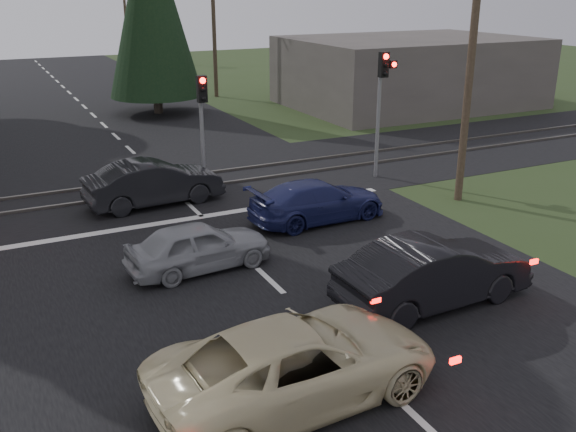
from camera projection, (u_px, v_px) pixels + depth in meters
ground at (329, 336)px, 13.49m from camera, size 120.00×120.00×0.00m
road at (185, 201)px, 21.93m from camera, size 14.00×100.00×0.01m
rail_corridor at (168, 185)px, 23.62m from camera, size 120.00×8.00×0.01m
stop_line at (202, 217)px, 20.41m from camera, size 13.00×0.35×0.00m
rail_near at (174, 190)px, 22.93m from camera, size 120.00×0.12×0.10m
rail_far at (162, 179)px, 24.28m from camera, size 120.00×0.12×0.10m
traffic_signal_right at (383, 90)px, 23.49m from camera, size 0.68×0.48×4.70m
traffic_signal_center at (202, 114)px, 21.96m from camera, size 0.32×0.48×4.10m
utility_pole_near at (471, 59)px, 20.47m from camera, size 1.80×0.26×9.00m
utility_pole_mid at (214, 22)px, 40.73m from camera, size 1.80×0.26×9.00m
utility_pole_far at (125, 9)px, 61.83m from camera, size 1.80×0.26×9.00m
conifer_tree at (151, 4)px, 34.85m from camera, size 5.20×5.20×11.00m
building_right at (409, 72)px, 38.84m from camera, size 14.00×10.00×4.00m
cream_coupe at (296, 362)px, 11.24m from camera, size 5.42×2.78×1.46m
dark_hatchback at (434, 273)px, 14.64m from camera, size 4.79×1.84×1.56m
silver_car at (198, 246)px, 16.47m from camera, size 3.86×1.82×1.28m
blue_sedan at (317, 201)px, 19.90m from camera, size 4.50×2.02×1.28m
dark_car_far at (154, 183)px, 21.35m from camera, size 4.64×1.93×1.49m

